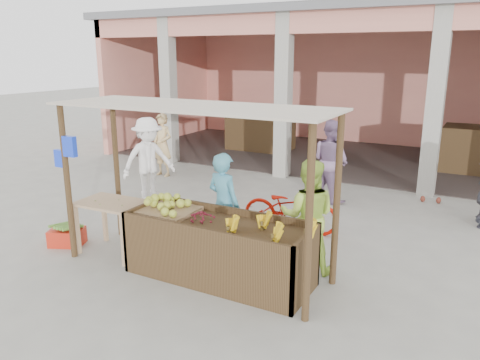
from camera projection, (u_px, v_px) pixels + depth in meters
The scene contains 18 objects.
ground at pixel (190, 270), 6.80m from camera, with size 60.00×60.00×0.00m, color gray.
market_building at pixel (362, 66), 13.66m from camera, with size 14.40×6.40×4.20m.
fruit_stall at pixel (219, 251), 6.47m from camera, with size 2.60×0.95×0.80m, color #503820.
stall_awning at pixel (187, 135), 6.35m from camera, with size 4.09×1.35×2.39m.
banana_heap at pixel (266, 228), 5.95m from camera, with size 1.03×0.56×0.19m, color yellow, non-canonical shape.
melon_tray at pixel (167, 206), 6.80m from camera, with size 0.81×0.70×0.21m.
berry_heap at pixel (201, 216), 6.50m from camera, with size 0.44×0.36×0.14m, color maroon.
side_table at pixel (112, 210), 7.23m from camera, with size 1.07×0.74×0.84m.
papaya_pile at pixel (111, 196), 7.17m from camera, with size 0.67×0.38×0.19m, color #3E862B, non-canonical shape.
red_crate at pixel (67, 237), 7.68m from camera, with size 0.53×0.38×0.27m, color red.
plantain_bundle at pixel (66, 227), 7.63m from camera, with size 0.43×0.30×0.09m, color #5D9435, non-canonical shape.
produce_sacks at pixel (432, 191), 9.82m from camera, with size 0.70×0.43×0.53m.
vendor_blue at pixel (224, 201), 7.14m from camera, with size 0.65×0.48×1.73m, color #4EA3C0.
vendor_green at pixel (308, 213), 6.61m from camera, with size 0.83×0.48×1.73m, color #B9DE4E.
motorcycle at pixel (291, 207), 8.16m from camera, with size 1.75×0.60×0.91m, color #A91003.
shopper_a at pixel (148, 157), 9.79m from camera, with size 1.24×0.62×1.93m, color white.
shopper_e at pixel (162, 144), 11.90m from camera, with size 0.62×0.47×1.67m, color #DCB575.
shopper_f at pixel (331, 157), 9.82m from camera, with size 0.93×0.53×1.90m, color gray.
Camera 1 is at (3.60, -5.13, 3.04)m, focal length 35.00 mm.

